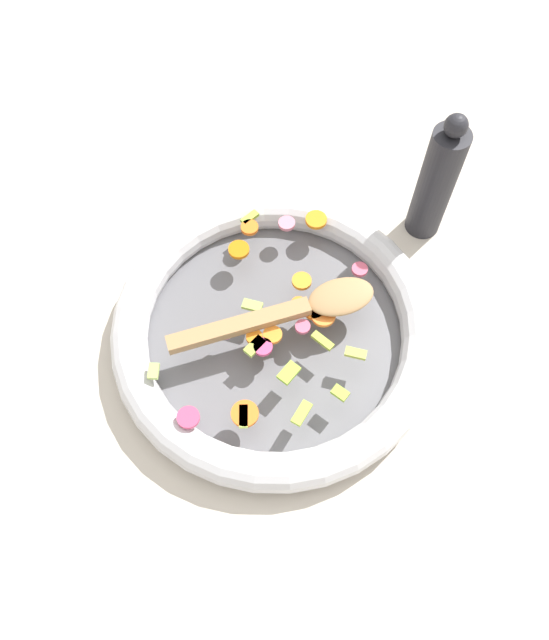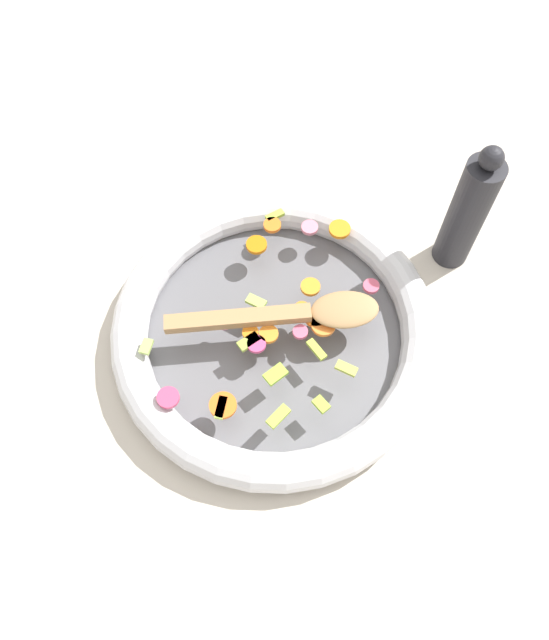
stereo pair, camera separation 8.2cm
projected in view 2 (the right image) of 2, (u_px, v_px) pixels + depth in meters
The scene contains 5 objects.
ground_plane at pixel (274, 337), 0.87m from camera, with size 4.00×4.00×0.00m, color beige.
skillet at pixel (274, 330), 0.85m from camera, with size 0.44×0.44×0.05m.
chopped_vegetables at pixel (278, 318), 0.82m from camera, with size 0.35×0.27×0.01m.
wooden_spoon at pixel (296, 314), 0.81m from camera, with size 0.15×0.27×0.01m.
pepper_mill at pixel (468, 212), 0.84m from camera, with size 0.05×0.05×0.22m.
Camera 2 is at (-0.36, -0.12, 0.78)m, focal length 35.00 mm.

